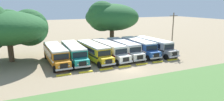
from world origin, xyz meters
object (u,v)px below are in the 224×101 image
at_px(parked_bus_slot_0, 56,54).
at_px(utility_pole, 173,32).
at_px(parked_bus_slot_6, 153,45).
at_px(parked_bus_slot_3, 109,49).
at_px(broad_shade_tree, 110,17).
at_px(parked_bus_slot_1, 74,52).
at_px(parked_bus_slot_5, 139,46).
at_px(parked_bus_slot_4, 123,48).
at_px(secondary_tree, 6,28).
at_px(parked_bus_slot_2, 93,51).

bearing_deg(parked_bus_slot_0, utility_pole, 81.78).
height_order(parked_bus_slot_6, utility_pole, utility_pole).
bearing_deg(parked_bus_slot_3, utility_pole, 77.23).
bearing_deg(broad_shade_tree, parked_bus_slot_6, -74.58).
height_order(broad_shade_tree, utility_pole, broad_shade_tree).
bearing_deg(parked_bus_slot_1, parked_bus_slot_5, 89.60).
distance_m(parked_bus_slot_4, utility_pole, 10.23).
relative_size(parked_bus_slot_1, broad_shade_tree, 0.78).
xyz_separation_m(parked_bus_slot_6, broad_shade_tree, (-3.58, 12.98, 4.95)).
bearing_deg(secondary_tree, parked_bus_slot_1, -23.49).
bearing_deg(parked_bus_slot_5, parked_bus_slot_1, -91.45).
relative_size(parked_bus_slot_2, broad_shade_tree, 0.78).
xyz_separation_m(parked_bus_slot_3, utility_pole, (12.75, -1.78, 2.64)).
bearing_deg(parked_bus_slot_4, parked_bus_slot_3, -85.85).
bearing_deg(parked_bus_slot_5, parked_bus_slot_6, 79.67).
height_order(secondary_tree, utility_pole, secondary_tree).
relative_size(parked_bus_slot_0, parked_bus_slot_2, 0.99).
relative_size(parked_bus_slot_5, secondary_tree, 0.80).
xyz_separation_m(parked_bus_slot_0, secondary_tree, (-7.07, 4.39, 4.14)).
bearing_deg(utility_pole, parked_bus_slot_4, 167.96).
distance_m(parked_bus_slot_2, parked_bus_slot_6, 12.38).
height_order(parked_bus_slot_0, parked_bus_slot_5, same).
xyz_separation_m(parked_bus_slot_2, utility_pole, (15.66, -1.83, 2.64)).
bearing_deg(utility_pole, secondary_tree, 166.89).
bearing_deg(parked_bus_slot_6, parked_bus_slot_4, -98.97).
height_order(parked_bus_slot_0, broad_shade_tree, broad_shade_tree).
xyz_separation_m(parked_bus_slot_1, parked_bus_slot_2, (3.28, -0.55, 0.00)).
relative_size(parked_bus_slot_2, parked_bus_slot_6, 1.00).
bearing_deg(broad_shade_tree, parked_bus_slot_5, -87.60).
height_order(parked_bus_slot_4, utility_pole, utility_pole).
height_order(parked_bus_slot_2, secondary_tree, secondary_tree).
distance_m(parked_bus_slot_3, secondary_tree, 17.48).
distance_m(parked_bus_slot_0, parked_bus_slot_1, 2.98).
distance_m(parked_bus_slot_0, secondary_tree, 9.29).
bearing_deg(parked_bus_slot_1, secondary_tree, -112.52).
xyz_separation_m(parked_bus_slot_1, broad_shade_tree, (12.09, 12.12, 4.95)).
height_order(parked_bus_slot_3, secondary_tree, secondary_tree).
bearing_deg(parked_bus_slot_2, secondary_tree, -115.15).
relative_size(parked_bus_slot_1, secondary_tree, 0.80).
distance_m(parked_bus_slot_1, parked_bus_slot_5, 12.61).
bearing_deg(secondary_tree, parked_bus_slot_6, -11.48).
relative_size(parked_bus_slot_4, parked_bus_slot_6, 0.99).
height_order(parked_bus_slot_1, parked_bus_slot_6, same).
relative_size(parked_bus_slot_2, parked_bus_slot_5, 1.01).
xyz_separation_m(broad_shade_tree, utility_pole, (6.86, -14.51, -2.31)).
relative_size(parked_bus_slot_2, parked_bus_slot_3, 1.00).
relative_size(broad_shade_tree, secondary_tree, 1.03).
bearing_deg(parked_bus_slot_2, parked_bus_slot_4, 87.30).
bearing_deg(broad_shade_tree, utility_pole, -64.70).
height_order(parked_bus_slot_3, utility_pole, utility_pole).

